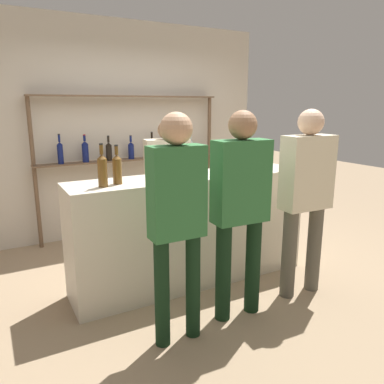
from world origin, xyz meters
The scene contains 12 objects.
ground_plane centered at (0.00, 0.00, 0.00)m, with size 16.00×16.00×0.00m, color #9E8466.
bar_counter centered at (0.00, 0.00, 0.54)m, with size 2.37×0.53×1.08m, color beige.
back_wall centered at (0.00, 1.87, 1.40)m, with size 3.97×0.12×2.80m, color beige.
back_shelf centered at (-0.01, 1.69, 1.23)m, with size 2.49×0.18×1.85m.
counter_bottle_0 centered at (-0.88, -0.09, 1.22)m, with size 0.08×0.08×0.36m.
counter_bottle_1 centered at (-0.74, -0.03, 1.21)m, with size 0.08×0.08×0.33m.
counter_bottle_2 centered at (-0.03, 0.12, 1.21)m, with size 0.09×0.09×0.34m.
wine_glass centered at (0.39, -0.01, 1.19)m, with size 0.08×0.08×0.15m.
customer_right centered at (0.77, -0.72, 0.99)m, with size 0.48×0.23×1.70m.
server_behind_counter centered at (0.10, 0.77, 0.90)m, with size 0.53×0.30×1.56m.
customer_center centered at (0.03, -0.75, 1.00)m, with size 0.46×0.22×1.70m.
customer_left centered at (-0.57, -0.82, 1.01)m, with size 0.40×0.22×1.69m.
Camera 1 is at (-1.69, -3.07, 1.74)m, focal length 35.00 mm.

